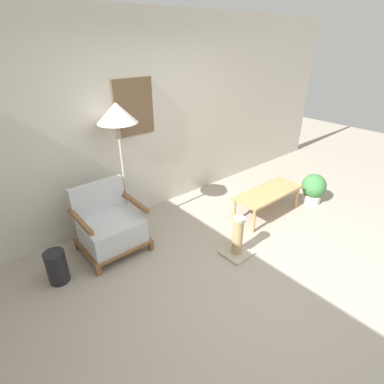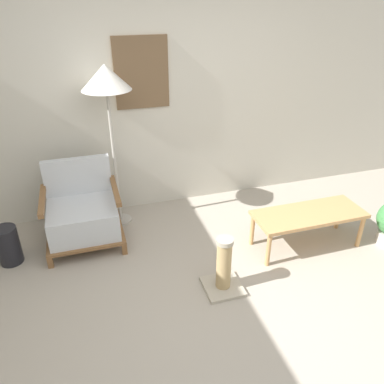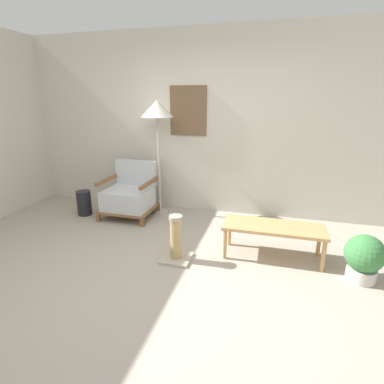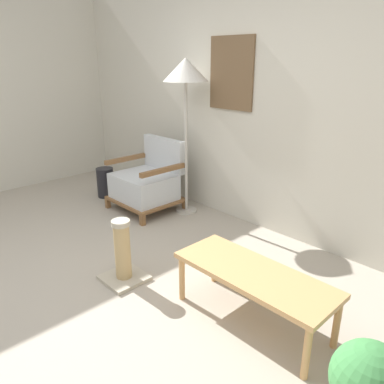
{
  "view_description": "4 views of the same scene",
  "coord_description": "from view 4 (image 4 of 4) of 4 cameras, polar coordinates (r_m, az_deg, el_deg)",
  "views": [
    {
      "loc": [
        -2.18,
        -1.34,
        2.37
      ],
      "look_at": [
        0.06,
        1.32,
        0.55
      ],
      "focal_mm": 28.0,
      "sensor_mm": 36.0,
      "label": 1
    },
    {
      "loc": [
        -0.88,
        -1.76,
        2.31
      ],
      "look_at": [
        0.06,
        1.32,
        0.55
      ],
      "focal_mm": 35.0,
      "sensor_mm": 36.0,
      "label": 2
    },
    {
      "loc": [
        1.06,
        -2.3,
        1.71
      ],
      "look_at": [
        0.06,
        1.32,
        0.55
      ],
      "focal_mm": 28.0,
      "sensor_mm": 36.0,
      "label": 3
    },
    {
      "loc": [
        2.38,
        -0.89,
        1.7
      ],
      "look_at": [
        0.06,
        1.32,
        0.55
      ],
      "focal_mm": 35.0,
      "sensor_mm": 36.0,
      "label": 4
    }
  ],
  "objects": [
    {
      "name": "armchair",
      "position": [
        4.41,
        -6.9,
        1.42
      ],
      "size": [
        0.74,
        0.67,
        0.82
      ],
      "color": "brown",
      "rests_on": "ground_plane"
    },
    {
      "name": "floor_lamp",
      "position": [
        4.07,
        -0.96,
        17.29
      ],
      "size": [
        0.47,
        0.47,
        1.7
      ],
      "color": "#B7B2A8",
      "rests_on": "ground_plane"
    },
    {
      "name": "coffee_table",
      "position": [
        2.55,
        9.35,
        -12.72
      ],
      "size": [
        1.1,
        0.43,
        0.39
      ],
      "color": "tan",
      "rests_on": "ground_plane"
    },
    {
      "name": "ground_plane",
      "position": [
        3.05,
        -19.8,
        -15.38
      ],
      "size": [
        14.0,
        14.0,
        0.0
      ],
      "primitive_type": "plane",
      "color": "#A89E8E"
    },
    {
      "name": "wall_back",
      "position": [
        3.9,
        8.89,
        14.43
      ],
      "size": [
        8.0,
        0.09,
        2.7
      ],
      "color": "beige",
      "rests_on": "ground_plane"
    },
    {
      "name": "scratching_post",
      "position": [
        3.07,
        -10.48,
        -9.7
      ],
      "size": [
        0.33,
        0.33,
        0.52
      ],
      "color": "#B2A893",
      "rests_on": "ground_plane"
    },
    {
      "name": "vase",
      "position": [
        4.94,
        -13.06,
        1.43
      ],
      "size": [
        0.21,
        0.21,
        0.38
      ],
      "primitive_type": "cylinder",
      "color": "black",
      "rests_on": "ground_plane"
    }
  ]
}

